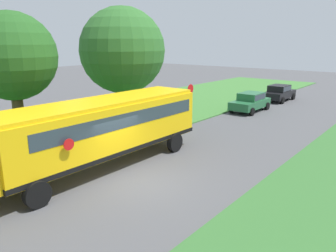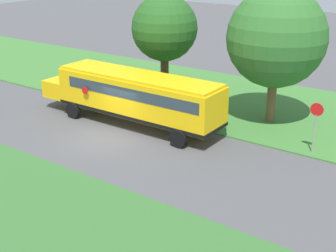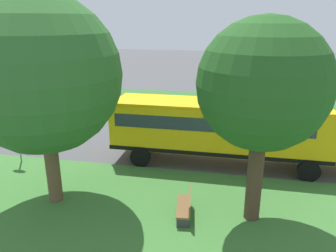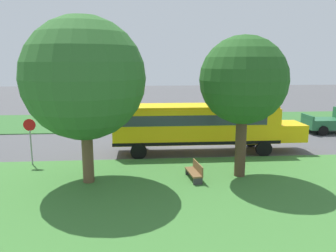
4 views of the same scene
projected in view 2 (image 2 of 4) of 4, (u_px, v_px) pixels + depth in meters
ground_plane at (106, 138)px, 26.14m from camera, size 120.00×120.00×0.00m
grass_verge at (200, 94)px, 33.75m from camera, size 12.00×80.00×0.08m
school_bus at (134, 94)px, 27.33m from camera, size 2.84×12.42×3.16m
oak_tree_beside_bus at (165, 29)px, 30.76m from camera, size 4.35×4.35×7.19m
oak_tree_roadside_mid at (275, 39)px, 26.60m from camera, size 5.75×5.75×8.01m
stop_sign at (315, 122)px, 23.58m from camera, size 0.08×0.68×2.74m
park_bench at (197, 99)px, 31.22m from camera, size 1.65×0.70×0.92m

